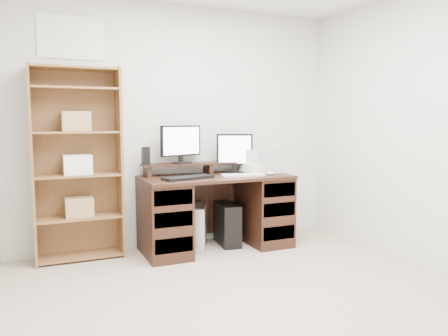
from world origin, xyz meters
TOP-DOWN VIEW (x-y plane):
  - room at (-0.00, 0.00)m, footprint 3.54×4.04m
  - desk at (0.25, 1.64)m, footprint 1.50×0.70m
  - riser_shelf at (0.25, 1.85)m, footprint 1.40×0.22m
  - monitor_wide at (-0.05, 1.84)m, footprint 0.47×0.20m
  - monitor_small at (0.52, 1.76)m, footprint 0.37×0.19m
  - speaker at (-0.42, 1.82)m, footprint 0.07×0.07m
  - keyboard_black at (-0.09, 1.51)m, footprint 0.52×0.28m
  - keyboard_white at (0.50, 1.51)m, footprint 0.45×0.20m
  - mouse at (0.80, 1.47)m, footprint 0.09×0.07m
  - printer at (0.81, 1.70)m, footprint 0.45×0.36m
  - basket at (0.81, 1.70)m, footprint 0.39×0.32m
  - tower_silver at (0.06, 1.70)m, footprint 0.37×0.49m
  - tower_black at (0.42, 1.72)m, footprint 0.24×0.46m
  - bookshelf at (-1.06, 1.86)m, footprint 0.80×0.30m

SIDE VIEW (x-z plane):
  - tower_black at x=0.42m, z-range 0.00..0.44m
  - tower_silver at x=0.06m, z-range 0.00..0.45m
  - desk at x=0.25m, z-range 0.01..0.76m
  - keyboard_white at x=0.50m, z-range 0.75..0.77m
  - keyboard_black at x=-0.09m, z-range 0.75..0.78m
  - mouse at x=0.80m, z-range 0.75..0.78m
  - printer at x=0.81m, z-range 0.75..0.85m
  - riser_shelf at x=0.25m, z-range 0.78..0.90m
  - bookshelf at x=-1.06m, z-range 0.02..1.82m
  - basket at x=0.81m, z-range 0.85..1.00m
  - speaker at x=-0.42m, z-range 0.87..1.05m
  - monitor_small at x=0.52m, z-range 0.77..1.19m
  - monitor_wide at x=-0.05m, z-range 0.89..1.28m
  - room at x=0.00m, z-range -0.02..2.52m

